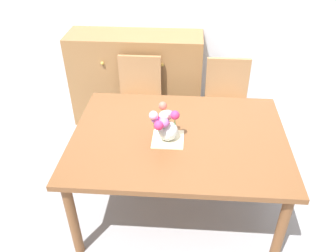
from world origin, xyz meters
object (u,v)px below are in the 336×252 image
chair_left (139,96)px  dresser (137,79)px  chair_right (227,99)px  dining_table (179,144)px  flower_vase (166,124)px

chair_left → dresser: bearing=-78.2°
chair_left → chair_right: 0.86m
dining_table → flower_vase: size_ratio=6.15×
dining_table → chair_right: size_ratio=1.75×
chair_left → dresser: size_ratio=0.64×
dining_table → chair_left: bearing=115.0°
dining_table → chair_right: 1.03m
dining_table → chair_right: (0.43, 0.92, -0.14)m
chair_left → chair_right: size_ratio=1.00×
chair_left → dresser: dresser is taller
chair_left → dresser: 0.41m
chair_left → chair_right: bearing=-180.0°
dresser → flower_vase: size_ratio=5.48×
chair_right → dresser: bearing=-23.1°
dresser → flower_vase: dresser is taller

